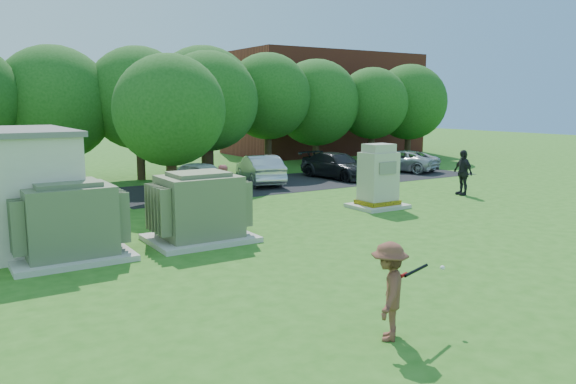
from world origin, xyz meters
TOP-DOWN VIEW (x-y plane):
  - ground at (0.00, 0.00)m, footprint 120.00×120.00m
  - brick_building at (18.00, 27.00)m, footprint 15.00×8.00m
  - parking_strip at (7.00, 13.50)m, footprint 20.00×6.00m
  - transformer_left at (-6.50, 4.50)m, footprint 3.00×2.40m
  - transformer_right at (-2.80, 4.50)m, footprint 3.00×2.40m
  - generator_cabinet at (5.26, 5.71)m, footprint 2.06×1.68m
  - picnic_table at (-0.12, 9.06)m, footprint 1.99×1.49m
  - batter at (-2.89, -3.82)m, footprint 1.25×1.24m
  - person_at_picnic at (-0.59, 7.34)m, footprint 0.97×0.78m
  - person_walking_right at (10.53, 6.04)m, footprint 0.74×1.26m
  - car_white at (1.36, 13.66)m, footprint 2.75×4.15m
  - car_silver_a at (4.59, 13.90)m, footprint 2.64×4.72m
  - car_dark at (9.21, 13.47)m, footprint 2.46×4.95m
  - car_silver_b at (14.41, 14.04)m, footprint 3.41×4.94m
  - batting_equipment at (-2.22, -3.83)m, footprint 1.26×0.32m
  - tree_row at (1.75, 18.50)m, footprint 41.30×13.30m

SIDE VIEW (x-z plane):
  - ground at x=0.00m, z-range 0.00..0.00m
  - parking_strip at x=7.00m, z-range 0.00..0.01m
  - picnic_table at x=-0.12m, z-range 0.11..0.96m
  - car_silver_b at x=14.41m, z-range 0.00..1.25m
  - car_white at x=1.36m, z-range 0.00..1.31m
  - car_dark at x=9.21m, z-range 0.00..1.38m
  - car_silver_a at x=4.59m, z-range 0.00..1.47m
  - batter at x=-2.89m, z-range 0.00..1.73m
  - person_at_picnic at x=-0.59m, z-range 0.00..1.88m
  - transformer_left at x=-6.50m, z-range -0.07..2.00m
  - transformer_right at x=-2.80m, z-range -0.07..2.00m
  - person_walking_right at x=10.53m, z-range 0.00..2.02m
  - generator_cabinet at x=5.26m, z-range -0.16..2.35m
  - batting_equipment at x=-2.22m, z-range 1.04..1.20m
  - brick_building at x=18.00m, z-range 0.00..8.00m
  - tree_row at x=1.75m, z-range 0.50..7.80m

